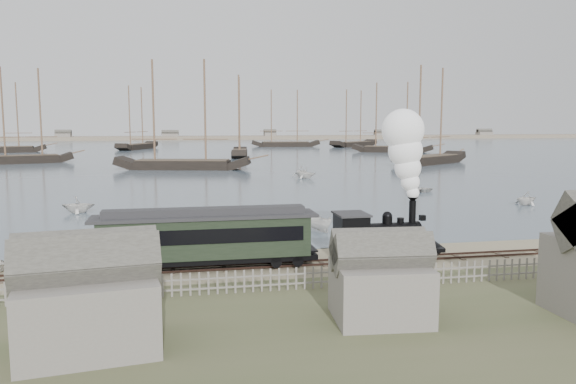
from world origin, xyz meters
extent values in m
plane|color=tan|center=(0.00, 0.00, 0.00)|extent=(600.00, 600.00, 0.00)
cube|color=#42525E|center=(0.00, 170.00, 0.03)|extent=(600.00, 336.00, 0.06)
cube|color=#34221C|center=(0.00, -2.50, 0.10)|extent=(120.00, 0.08, 0.12)
cube|color=#34221C|center=(0.00, -1.50, 0.10)|extent=(120.00, 0.08, 0.12)
cube|color=#45392C|center=(0.00, -2.00, 0.03)|extent=(120.00, 1.80, 0.06)
cube|color=gray|center=(0.00, 250.00, 0.00)|extent=(500.00, 20.00, 1.80)
cube|color=black|center=(6.34, -2.00, 0.70)|extent=(6.62, 1.95, 0.24)
cylinder|color=black|center=(5.96, -2.00, 1.67)|extent=(4.09, 1.46, 1.46)
cube|color=black|center=(3.81, -2.00, 1.86)|extent=(1.75, 2.14, 2.24)
cube|color=#2F2F31|center=(3.81, -2.00, 3.03)|extent=(1.95, 2.34, 0.12)
cylinder|color=black|center=(7.81, -2.00, 2.98)|extent=(0.43, 0.43, 1.56)
sphere|color=black|center=(6.15, -2.00, 2.81)|extent=(0.62, 0.62, 0.62)
cone|color=black|center=(9.46, -2.00, 0.60)|extent=(1.36, 1.95, 1.95)
cube|color=black|center=(8.49, -2.00, 2.64)|extent=(0.34, 0.34, 0.34)
cube|color=black|center=(-5.06, -2.00, 0.67)|extent=(13.04, 2.14, 0.33)
cube|color=black|center=(-5.06, -2.00, 1.98)|extent=(12.11, 2.33, 2.33)
cube|color=black|center=(-5.06, -3.18, 2.21)|extent=(11.17, 0.06, 0.84)
cube|color=black|center=(-5.06, -0.82, 2.21)|extent=(11.17, 0.06, 0.84)
cube|color=#2F2F31|center=(-5.06, -2.00, 3.19)|extent=(13.04, 2.51, 0.17)
cube|color=#2F2F31|center=(-5.06, -2.00, 3.47)|extent=(11.64, 1.12, 0.42)
imported|color=white|center=(-15.98, 21.05, 0.86)|extent=(2.82, 3.20, 1.59)
imported|color=white|center=(4.15, 8.02, 0.69)|extent=(3.47, 2.38, 1.26)
imported|color=white|center=(22.75, 29.65, 0.41)|extent=(2.51, 3.46, 0.70)
imported|color=white|center=(28.98, 17.38, 0.79)|extent=(3.02, 3.28, 1.45)
imported|color=white|center=(26.42, 40.85, 0.71)|extent=(3.54, 1.82, 1.30)
imported|color=white|center=(12.49, 51.49, 0.95)|extent=(3.87, 3.50, 1.79)
imported|color=white|center=(12.56, 48.82, 0.93)|extent=(4.18, 4.31, 1.74)
camera|label=1|loc=(-6.55, -34.56, 8.63)|focal=35.00mm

